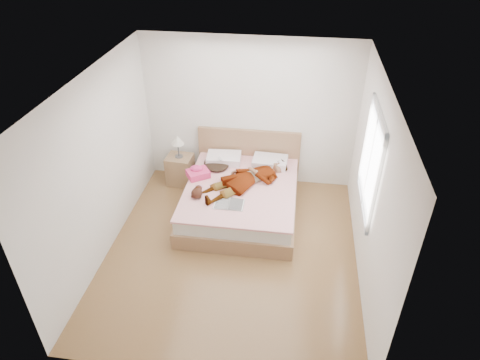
{
  "coord_description": "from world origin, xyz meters",
  "views": [
    {
      "loc": [
        0.78,
        -4.59,
        4.36
      ],
      "look_at": [
        0.0,
        0.85,
        0.7
      ],
      "focal_mm": 32.0,
      "sensor_mm": 36.0,
      "label": 1
    }
  ],
  "objects": [
    {
      "name": "room_shell",
      "position": [
        1.77,
        0.3,
        1.5
      ],
      "size": [
        4.0,
        4.0,
        4.0
      ],
      "color": "white",
      "rests_on": "ground"
    },
    {
      "name": "magazine",
      "position": [
        -0.11,
        0.45,
        0.52
      ],
      "size": [
        0.45,
        0.3,
        0.03
      ],
      "color": "white",
      "rests_on": "bed"
    },
    {
      "name": "nightstand",
      "position": [
        -1.2,
        1.67,
        0.31
      ],
      "size": [
        0.47,
        0.42,
        0.95
      ],
      "color": "brown",
      "rests_on": "ground"
    },
    {
      "name": "plush_toy",
      "position": [
        -0.63,
        0.59,
        0.59
      ],
      "size": [
        0.18,
        0.26,
        0.14
      ],
      "color": "black",
      "rests_on": "bed"
    },
    {
      "name": "coffee_mug",
      "position": [
        -0.03,
        0.79,
        0.56
      ],
      "size": [
        0.13,
        0.11,
        0.1
      ],
      "color": "white",
      "rests_on": "bed"
    },
    {
      "name": "bed",
      "position": [
        0.0,
        1.04,
        0.28
      ],
      "size": [
        1.8,
        2.08,
        1.0
      ],
      "color": "brown",
      "rests_on": "ground"
    },
    {
      "name": "hair",
      "position": [
        -0.5,
        1.53,
        0.55
      ],
      "size": [
        0.56,
        0.63,
        0.08
      ],
      "primitive_type": "ellipsoid",
      "rotation": [
        0.0,
        0.0,
        0.23
      ],
      "color": "black",
      "rests_on": "bed"
    },
    {
      "name": "towel",
      "position": [
        -0.74,
        1.15,
        0.58
      ],
      "size": [
        0.44,
        0.42,
        0.18
      ],
      "color": "#ED407A",
      "rests_on": "bed"
    },
    {
      "name": "ground",
      "position": [
        0.0,
        0.0,
        0.0
      ],
      "size": [
        4.0,
        4.0,
        0.0
      ],
      "primitive_type": "plane",
      "color": "#4F3218",
      "rests_on": "ground"
    },
    {
      "name": "woman",
      "position": [
        0.07,
        1.08,
        0.63
      ],
      "size": [
        1.68,
        1.64,
        0.24
      ],
      "primitive_type": "imported",
      "rotation": [
        0.0,
        0.0,
        -0.81
      ],
      "color": "silver",
      "rests_on": "bed"
    },
    {
      "name": "phone",
      "position": [
        -0.43,
        1.48,
        0.68
      ],
      "size": [
        0.09,
        0.09,
        0.05
      ],
      "primitive_type": "cube",
      "rotation": [
        0.44,
        0.0,
        0.76
      ],
      "color": "silver",
      "rests_on": "bed"
    }
  ]
}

